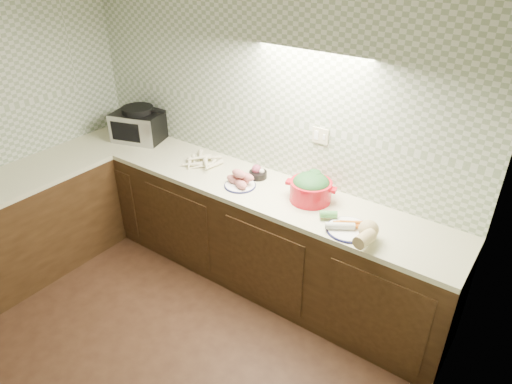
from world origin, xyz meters
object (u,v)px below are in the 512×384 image
Objects in this scene: toaster_oven at (139,124)px; parsnip_pile at (206,160)px; veg_plate at (358,228)px; sweet_potato_plate at (241,180)px; dutch_oven at (311,188)px; onion_bowl at (258,173)px.

toaster_oven is 0.86m from parsnip_pile.
veg_plate is (2.37, -0.25, -0.10)m from toaster_oven.
veg_plate is at bearing -8.17° from parsnip_pile.
parsnip_pile is 1.53m from veg_plate.
veg_plate is (1.51, -0.22, 0.02)m from parsnip_pile.
veg_plate is at bearing -23.81° from toaster_oven.
sweet_potato_plate is at bearing 175.80° from veg_plate.
veg_plate is at bearing -37.10° from dutch_oven.
onion_bowl reaches higher than parsnip_pile.
parsnip_pile is at bearing -174.22° from onion_bowl.
onion_bowl is (0.52, 0.05, 0.01)m from parsnip_pile.
sweet_potato_plate is at bearing 179.73° from dutch_oven.
onion_bowl is at bearing -16.97° from toaster_oven.
parsnip_pile is 0.52m from onion_bowl.
sweet_potato_plate is 0.57m from dutch_oven.
toaster_oven reaches higher than onion_bowl.
toaster_oven is at bearing 173.96° from veg_plate.
dutch_oven reaches higher than parsnip_pile.
veg_plate is at bearing -15.10° from onion_bowl.
dutch_oven is at bearing -6.87° from onion_bowl.
sweet_potato_plate is at bearing -16.23° from parsnip_pile.
dutch_oven reaches higher than sweet_potato_plate.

